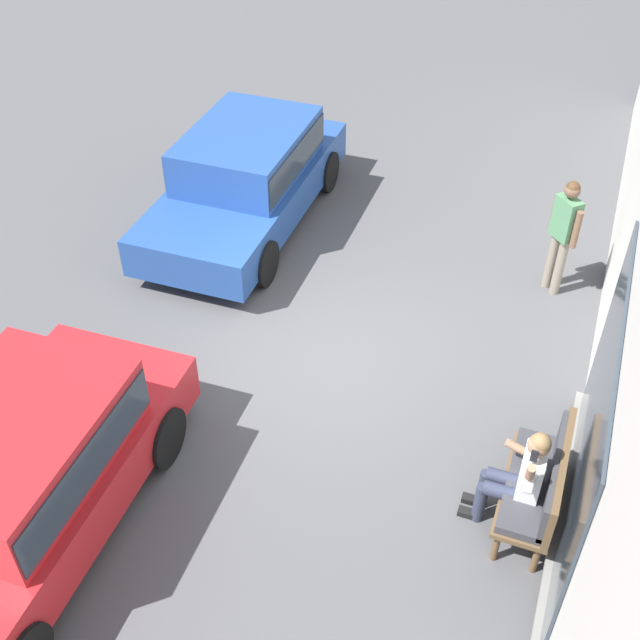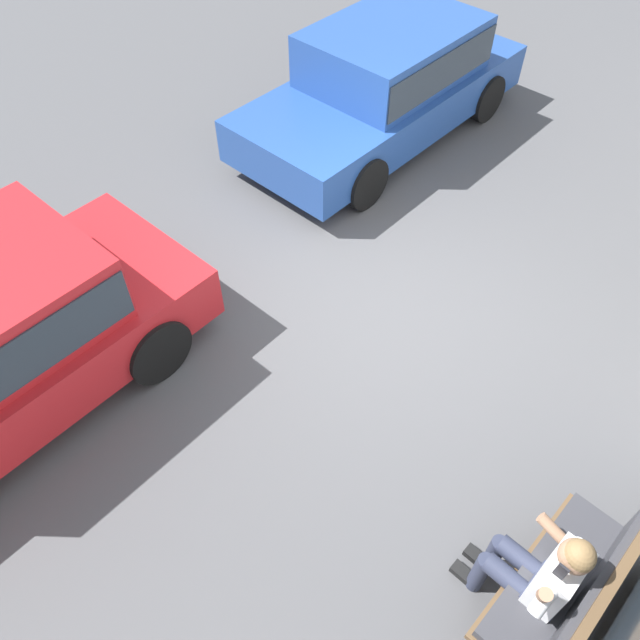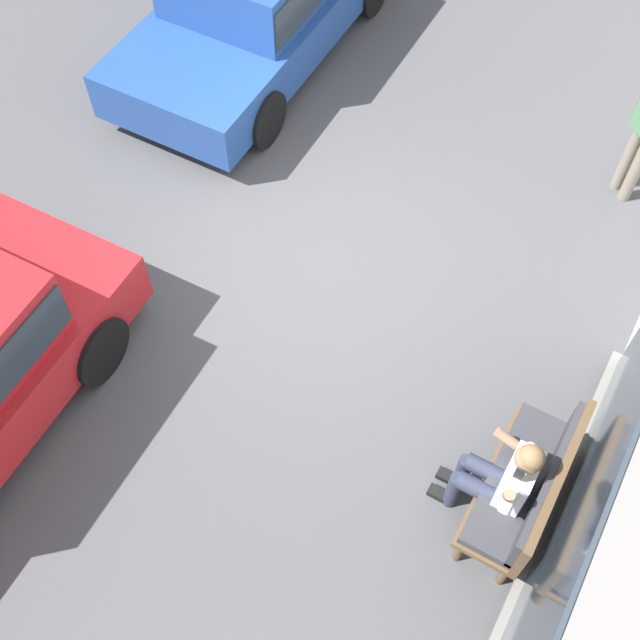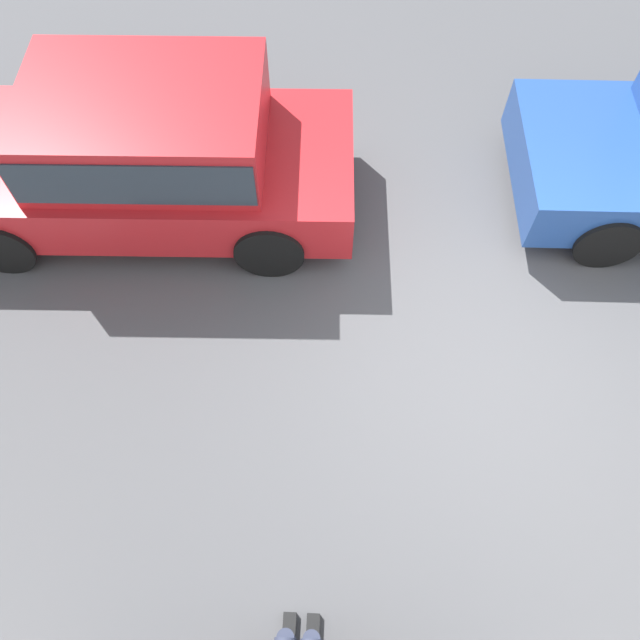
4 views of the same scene
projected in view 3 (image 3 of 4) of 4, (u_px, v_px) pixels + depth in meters
The scene contains 3 objects.
ground_plane at pixel (311, 259), 8.38m from camera, with size 60.00×60.00×0.00m, color #4C4C4F.
bench at pixel (532, 485), 6.41m from camera, with size 1.41×0.55×1.02m.
person_on_phone at pixel (503, 478), 6.31m from camera, with size 0.73×0.74×1.35m.
Camera 3 is at (4.38, 2.60, 6.69)m, focal length 45.00 mm.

